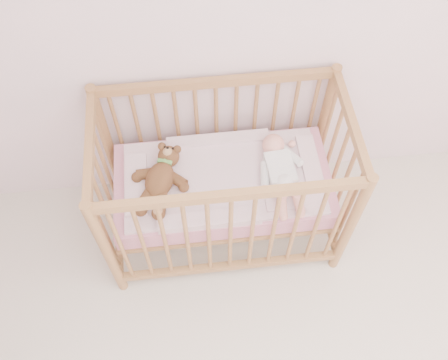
{
  "coord_description": "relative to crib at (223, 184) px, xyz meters",
  "views": [
    {
      "loc": [
        -0.48,
        0.11,
        2.91
      ],
      "look_at": [
        -0.32,
        1.55,
        0.62
      ],
      "focal_mm": 40.0,
      "sensor_mm": 36.0,
      "label": 1
    }
  ],
  "objects": [
    {
      "name": "blanket",
      "position": [
        -0.0,
        0.0,
        0.06
      ],
      "size": [
        1.1,
        0.58,
        0.06
      ],
      "primitive_type": null,
      "color": "pink",
      "rests_on": "mattress"
    },
    {
      "name": "baby",
      "position": [
        0.31,
        -0.02,
        0.14
      ],
      "size": [
        0.31,
        0.58,
        0.14
      ],
      "primitive_type": null,
      "rotation": [
        0.0,
        0.0,
        0.07
      ],
      "color": "white",
      "rests_on": "blanket"
    },
    {
      "name": "wall_back",
      "position": [
        0.32,
        0.4,
        0.85
      ],
      "size": [
        4.0,
        0.02,
        2.7
      ],
      "primitive_type": "cube",
      "color": "silver",
      "rests_on": "floor"
    },
    {
      "name": "mattress",
      "position": [
        0.0,
        0.0,
        -0.01
      ],
      "size": [
        1.22,
        0.62,
        0.13
      ],
      "primitive_type": "cube",
      "color": "pink",
      "rests_on": "crib"
    },
    {
      "name": "teddy_bear",
      "position": [
        -0.35,
        -0.02,
        0.15
      ],
      "size": [
        0.48,
        0.57,
        0.13
      ],
      "primitive_type": null,
      "rotation": [
        0.0,
        0.0,
        -0.35
      ],
      "color": "brown",
      "rests_on": "blanket"
    },
    {
      "name": "crib",
      "position": [
        0.0,
        0.0,
        0.0
      ],
      "size": [
        1.36,
        0.76,
        1.0
      ],
      "primitive_type": null,
      "color": "#A98047",
      "rests_on": "floor"
    }
  ]
}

